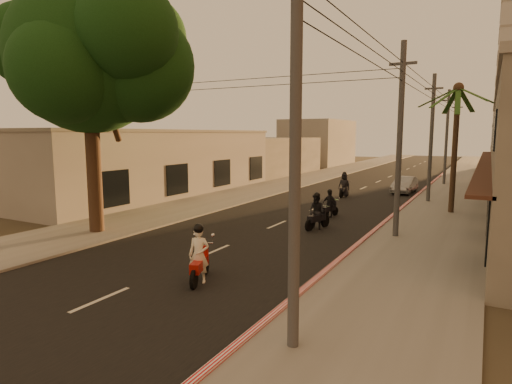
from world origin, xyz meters
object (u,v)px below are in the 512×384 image
scooter_mid_a (317,212)px  parked_car (405,185)px  scooter_mid_b (329,204)px  broadleaf_tree (96,56)px  scooter_red (199,256)px  scooter_far_a (344,186)px  palm_tree (458,95)px

scooter_mid_a → parked_car: size_ratio=0.46×
parked_car → scooter_mid_b: bearing=-97.1°
scooter_mid_a → broadleaf_tree: bearing=-130.8°
scooter_red → parked_car: size_ratio=0.47×
scooter_far_a → parked_car: scooter_far_a is taller
scooter_red → scooter_mid_a: bearing=66.0°
broadleaf_tree → palm_tree: size_ratio=1.48×
palm_tree → scooter_mid_b: 10.02m
scooter_red → scooter_mid_b: size_ratio=1.18×
scooter_red → scooter_mid_b: scooter_red is taller
palm_tree → scooter_red: 19.50m
broadleaf_tree → scooter_mid_b: broadleaf_tree is taller
scooter_mid_b → scooter_far_a: (-1.65, 8.32, 0.12)m
broadleaf_tree → scooter_far_a: (6.73, 17.61, -7.59)m
scooter_red → parked_car: bearing=64.9°
scooter_mid_b → scooter_mid_a: bearing=-68.1°
scooter_far_a → palm_tree: bearing=-22.7°
scooter_mid_a → scooter_mid_b: bearing=114.0°
scooter_mid_a → parked_car: bearing=100.3°
scooter_mid_b → scooter_far_a: scooter_far_a is taller
scooter_far_a → parked_car: 5.94m
palm_tree → scooter_mid_a: (-5.73, -8.01, -6.26)m
scooter_red → scooter_mid_a: (0.60, 9.34, -0.00)m
scooter_mid_a → scooter_mid_b: 3.48m
scooter_mid_a → scooter_red: bearing=-77.8°
scooter_red → scooter_mid_a: scooter_red is taller
broadleaf_tree → scooter_red: size_ratio=6.06×
palm_tree → scooter_mid_a: bearing=-125.6°
scooter_mid_b → parked_car: scooter_mid_b is taller
broadleaf_tree → parked_car: broadleaf_tree is taller
broadleaf_tree → scooter_mid_a: broadleaf_tree is taller
broadleaf_tree → scooter_mid_a: (8.88, 5.84, -7.59)m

